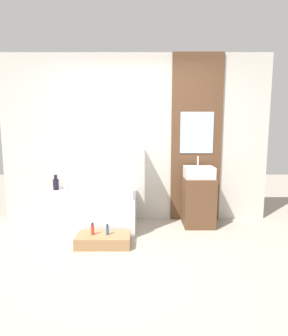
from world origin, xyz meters
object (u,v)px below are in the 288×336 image
bottle_soap_primary (92,229)px  wooden_step_bench (103,240)px  bathtub (89,211)px  vase_tall_dark (55,184)px  sink (198,172)px  bottle_soap_secondary (107,230)px  vase_round_light (66,186)px

bottle_soap_primary → wooden_step_bench: bearing=0.0°
wooden_step_bench → bathtub: bearing=115.6°
vase_tall_dark → bottle_soap_primary: 1.24m
bathtub → sink: bearing=4.7°
vase_tall_dark → bottle_soap_primary: vase_tall_dark is taller
bottle_soap_primary → bottle_soap_secondary: bearing=0.0°
wooden_step_bench → vase_tall_dark: (-0.88, 0.91, 0.54)m
bathtub → vase_tall_dark: vase_tall_dark is taller
bathtub → wooden_step_bench: (0.29, -0.61, -0.19)m
sink → wooden_step_bench: bearing=-150.7°
vase_tall_dark → bathtub: bearing=-27.1°
bathtub → bottle_soap_primary: bathtub is taller
bottle_soap_secondary → bathtub: bearing=119.3°
vase_round_light → bottle_soap_secondary: bearing=-50.1°
sink → bottle_soap_secondary: (-1.28, -0.74, -0.61)m
bathtub → bottle_soap_secondary: bearing=-60.7°
sink → vase_tall_dark: size_ratio=1.80×
bathtub → sink: size_ratio=3.16×
vase_round_light → bathtub: bearing=-34.8°
wooden_step_bench → bottle_soap_primary: bearing=180.0°
bottle_soap_primary → bathtub: bearing=104.5°
vase_round_light → bottle_soap_secondary: 1.22m
vase_tall_dark → vase_round_light: vase_tall_dark is taller
wooden_step_bench → bottle_soap_secondary: size_ratio=4.97×
sink → vase_tall_dark: (-2.20, 0.17, -0.21)m
wooden_step_bench → bottle_soap_primary: bottle_soap_primary is taller
vase_tall_dark → vase_round_light: 0.18m
vase_round_light → bottle_soap_primary: (0.56, -0.89, -0.36)m
wooden_step_bench → vase_round_light: bearing=128.0°
vase_tall_dark → bottle_soap_secondary: 1.36m
bathtub → vase_tall_dark: bearing=152.9°
wooden_step_bench → vase_round_light: 1.24m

